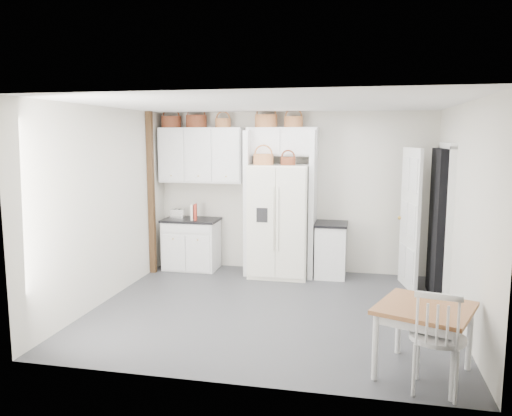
# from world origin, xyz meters

# --- Properties ---
(floor) EXTENTS (4.50, 4.50, 0.00)m
(floor) POSITION_xyz_m (0.00, 0.00, 0.00)
(floor) COLOR #3D3E40
(floor) RESTS_ON ground
(ceiling) EXTENTS (4.50, 4.50, 0.00)m
(ceiling) POSITION_xyz_m (0.00, 0.00, 2.60)
(ceiling) COLOR white
(ceiling) RESTS_ON wall_back
(wall_back) EXTENTS (4.50, 0.00, 4.50)m
(wall_back) POSITION_xyz_m (0.00, 2.00, 1.30)
(wall_back) COLOR beige
(wall_back) RESTS_ON floor
(wall_left) EXTENTS (0.00, 4.00, 4.00)m
(wall_left) POSITION_xyz_m (-2.25, 0.00, 1.30)
(wall_left) COLOR beige
(wall_left) RESTS_ON floor
(wall_right) EXTENTS (0.00, 4.00, 4.00)m
(wall_right) POSITION_xyz_m (2.25, 0.00, 1.30)
(wall_right) COLOR beige
(wall_right) RESTS_ON floor
(refrigerator) EXTENTS (0.92, 0.74, 1.77)m
(refrigerator) POSITION_xyz_m (-0.15, 1.62, 0.89)
(refrigerator) COLOR white
(refrigerator) RESTS_ON floor
(base_cab_left) EXTENTS (0.88, 0.55, 0.81)m
(base_cab_left) POSITION_xyz_m (-1.66, 1.70, 0.41)
(base_cab_left) COLOR silver
(base_cab_left) RESTS_ON floor
(base_cab_right) EXTENTS (0.47, 0.56, 0.83)m
(base_cab_right) POSITION_xyz_m (0.66, 1.70, 0.41)
(base_cab_right) COLOR silver
(base_cab_right) RESTS_ON floor
(dining_table) EXTENTS (1.04, 1.04, 0.67)m
(dining_table) POSITION_xyz_m (1.70, -1.45, 0.33)
(dining_table) COLOR brown
(dining_table) RESTS_ON floor
(windsor_chair) EXTENTS (0.56, 0.52, 0.98)m
(windsor_chair) POSITION_xyz_m (1.78, -1.75, 0.49)
(windsor_chair) COLOR silver
(windsor_chair) RESTS_ON floor
(counter_left) EXTENTS (0.91, 0.59, 0.04)m
(counter_left) POSITION_xyz_m (-1.66, 1.70, 0.83)
(counter_left) COLOR black
(counter_left) RESTS_ON base_cab_left
(counter_right) EXTENTS (0.51, 0.60, 0.04)m
(counter_right) POSITION_xyz_m (0.66, 1.70, 0.84)
(counter_right) COLOR black
(counter_right) RESTS_ON base_cab_right
(toaster) EXTENTS (0.23, 0.14, 0.15)m
(toaster) POSITION_xyz_m (-1.90, 1.71, 0.92)
(toaster) COLOR silver
(toaster) RESTS_ON counter_left
(cookbook_red) EXTENTS (0.08, 0.18, 0.26)m
(cookbook_red) POSITION_xyz_m (-1.55, 1.62, 0.98)
(cookbook_red) COLOR #AC2D1F
(cookbook_red) RESTS_ON counter_left
(cookbook_cream) EXTENTS (0.05, 0.18, 0.26)m
(cookbook_cream) POSITION_xyz_m (-1.59, 1.62, 0.98)
(cookbook_cream) COLOR silver
(cookbook_cream) RESTS_ON counter_left
(basket_upper_a) EXTENTS (0.33, 0.33, 0.19)m
(basket_upper_a) POSITION_xyz_m (-2.02, 1.83, 2.44)
(basket_upper_a) COLOR #563013
(basket_upper_a) RESTS_ON upper_cabinet
(basket_upper_b) EXTENTS (0.34, 0.34, 0.20)m
(basket_upper_b) POSITION_xyz_m (-1.58, 1.83, 2.45)
(basket_upper_b) COLOR #563013
(basket_upper_b) RESTS_ON upper_cabinet
(basket_upper_c) EXTENTS (0.25, 0.25, 0.15)m
(basket_upper_c) POSITION_xyz_m (-1.13, 1.83, 2.42)
(basket_upper_c) COLOR #A5613D
(basket_upper_c) RESTS_ON upper_cabinet
(basket_bridge_a) EXTENTS (0.36, 0.36, 0.20)m
(basket_bridge_a) POSITION_xyz_m (-0.42, 1.83, 2.45)
(basket_bridge_a) COLOR #A5613D
(basket_bridge_a) RESTS_ON bridge_cabinet
(basket_bridge_b) EXTENTS (0.30, 0.30, 0.17)m
(basket_bridge_b) POSITION_xyz_m (0.02, 1.83, 2.43)
(basket_bridge_b) COLOR #A5613D
(basket_bridge_b) RESTS_ON bridge_cabinet
(basket_fridge_a) EXTENTS (0.31, 0.31, 0.17)m
(basket_fridge_a) POSITION_xyz_m (-0.40, 1.52, 1.86)
(basket_fridge_a) COLOR #A5613D
(basket_fridge_a) RESTS_ON refrigerator
(basket_fridge_b) EXTENTS (0.23, 0.23, 0.12)m
(basket_fridge_b) POSITION_xyz_m (-0.01, 1.52, 1.83)
(basket_fridge_b) COLOR #563013
(basket_fridge_b) RESTS_ON refrigerator
(upper_cabinet) EXTENTS (1.40, 0.34, 0.90)m
(upper_cabinet) POSITION_xyz_m (-1.50, 1.83, 1.90)
(upper_cabinet) COLOR silver
(upper_cabinet) RESTS_ON wall_back
(bridge_cabinet) EXTENTS (1.12, 0.34, 0.45)m
(bridge_cabinet) POSITION_xyz_m (-0.15, 1.83, 2.12)
(bridge_cabinet) COLOR silver
(bridge_cabinet) RESTS_ON wall_back
(fridge_panel_left) EXTENTS (0.08, 0.60, 2.30)m
(fridge_panel_left) POSITION_xyz_m (-0.66, 1.70, 1.15)
(fridge_panel_left) COLOR silver
(fridge_panel_left) RESTS_ON floor
(fridge_panel_right) EXTENTS (0.08, 0.60, 2.30)m
(fridge_panel_right) POSITION_xyz_m (0.36, 1.70, 1.15)
(fridge_panel_right) COLOR silver
(fridge_panel_right) RESTS_ON floor
(trim_post) EXTENTS (0.09, 0.09, 2.60)m
(trim_post) POSITION_xyz_m (-2.20, 1.35, 1.30)
(trim_post) COLOR #341C0D
(trim_post) RESTS_ON floor
(doorway_void) EXTENTS (0.18, 0.85, 2.05)m
(doorway_void) POSITION_xyz_m (2.16, 1.00, 1.02)
(doorway_void) COLOR black
(doorway_void) RESTS_ON floor
(door_slab) EXTENTS (0.21, 0.79, 2.05)m
(door_slab) POSITION_xyz_m (1.80, 1.33, 1.02)
(door_slab) COLOR white
(door_slab) RESTS_ON floor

